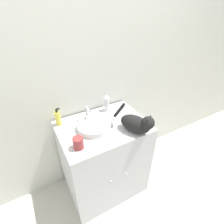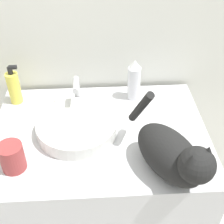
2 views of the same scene
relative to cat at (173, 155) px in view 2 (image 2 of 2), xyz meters
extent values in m
cube|color=silver|center=(-0.22, 0.55, 0.26)|extent=(6.00, 0.05, 2.50)
cube|color=silver|center=(-0.22, 0.21, -0.54)|extent=(0.81, 0.59, 0.90)
cylinder|color=silver|center=(-0.31, 0.22, -0.06)|extent=(0.30, 0.30, 0.05)
cylinder|color=silver|center=(-0.31, 0.38, -0.02)|extent=(0.02, 0.02, 0.14)
cylinder|color=silver|center=(-0.31, 0.34, 0.05)|extent=(0.02, 0.09, 0.02)
cylinder|color=white|center=(-0.39, 0.38, -0.07)|extent=(0.03, 0.03, 0.03)
cylinder|color=white|center=(-0.23, 0.38, -0.07)|extent=(0.03, 0.03, 0.03)
ellipsoid|color=black|center=(-0.01, 0.02, -0.01)|extent=(0.26, 0.31, 0.15)
sphere|color=black|center=(0.04, -0.09, 0.04)|extent=(0.15, 0.15, 0.11)
cone|color=black|center=(0.02, -0.10, 0.09)|extent=(0.05, 0.05, 0.04)
cone|color=black|center=(0.07, -0.07, 0.09)|extent=(0.05, 0.05, 0.04)
cylinder|color=black|center=(-0.08, 0.16, 0.07)|extent=(0.08, 0.12, 0.17)
cylinder|color=#EADB4C|center=(-0.57, 0.43, -0.02)|extent=(0.05, 0.05, 0.14)
cylinder|color=black|center=(-0.57, 0.43, 0.07)|extent=(0.02, 0.02, 0.03)
cylinder|color=black|center=(-0.56, 0.43, 0.08)|extent=(0.03, 0.02, 0.02)
cylinder|color=silver|center=(-0.07, 0.43, -0.01)|extent=(0.05, 0.05, 0.15)
cone|color=white|center=(-0.07, 0.43, 0.08)|extent=(0.05, 0.05, 0.04)
cylinder|color=#9E3838|center=(-0.51, 0.06, -0.04)|extent=(0.08, 0.08, 0.10)
camera|label=1|loc=(-0.76, -0.93, 0.91)|focal=28.00mm
camera|label=2|loc=(-0.23, -0.65, 0.72)|focal=50.00mm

